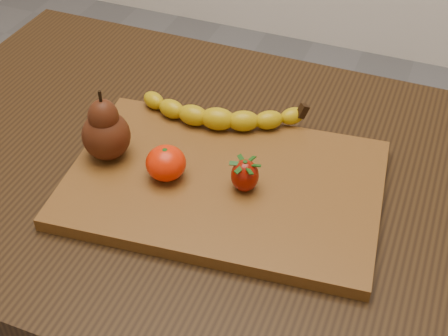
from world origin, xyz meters
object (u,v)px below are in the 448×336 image
at_px(table, 194,208).
at_px(mandarin, 166,163).
at_px(cutting_board, 224,184).
at_px(pear, 105,125).

height_order(table, mandarin, mandarin).
bearing_deg(cutting_board, mandarin, -168.10).
height_order(cutting_board, pear, pear).
bearing_deg(mandarin, table, 79.13).
xyz_separation_m(table, mandarin, (-0.01, -0.06, 0.14)).
bearing_deg(pear, table, 23.60).
bearing_deg(table, pear, -156.40).
xyz_separation_m(table, cutting_board, (0.07, -0.04, 0.11)).
xyz_separation_m(pear, mandarin, (0.10, -0.01, -0.03)).
distance_m(table, mandarin, 0.16).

